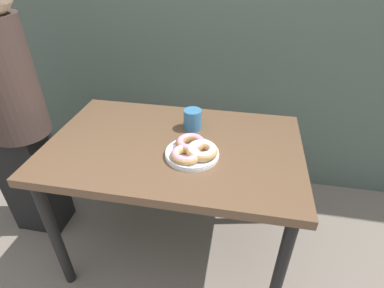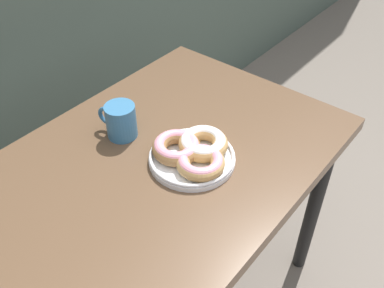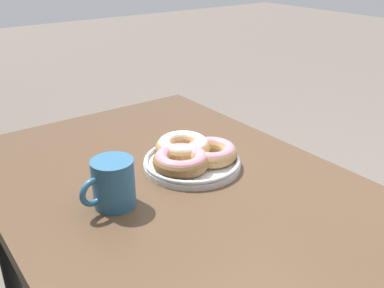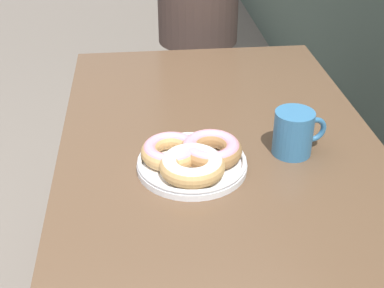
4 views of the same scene
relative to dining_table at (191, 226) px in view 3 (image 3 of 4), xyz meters
The scene contains 3 objects.
dining_table is the anchor object (origin of this frame).
donut_plate 0.17m from the dining_table, 36.21° to the right, with size 0.24×0.24×0.06m.
coffee_mug 0.21m from the dining_table, 68.38° to the left, with size 0.09×0.12×0.10m.
Camera 3 is at (-0.63, 0.83, 1.21)m, focal length 40.00 mm.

